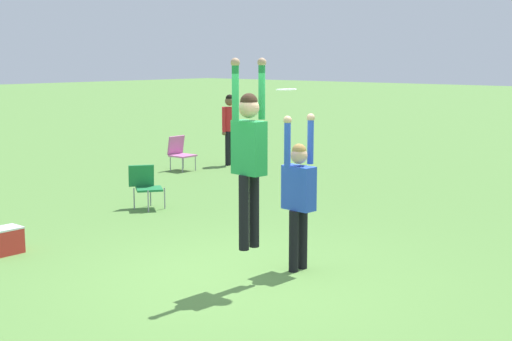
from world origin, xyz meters
name	(u,v)px	position (x,y,z in m)	size (l,w,h in m)	color
ground_plane	(242,279)	(0.00, 0.00, 0.00)	(120.00, 120.00, 0.00)	#56843D
person_jumping	(249,148)	(-0.10, -0.20, 1.64)	(0.56, 0.42, 2.22)	black
person_defending	(299,190)	(0.76, -0.27, 1.04)	(0.57, 0.44, 1.98)	black
frisbee	(286,89)	(0.34, -0.40, 2.31)	(0.24, 0.24, 0.02)	white
camping_chair_1	(180,151)	(5.34, 6.80, 0.46)	(0.51, 0.55, 0.82)	gray
camping_chair_3	(146,184)	(1.95, 4.07, 0.45)	(0.63, 0.69, 0.78)	gray
person_spectator_near	(230,123)	(6.73, 6.47, 1.06)	(0.53, 0.40, 1.77)	black
cooler_box	(5,241)	(-1.28, 3.24, 0.18)	(0.44, 0.32, 0.37)	red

